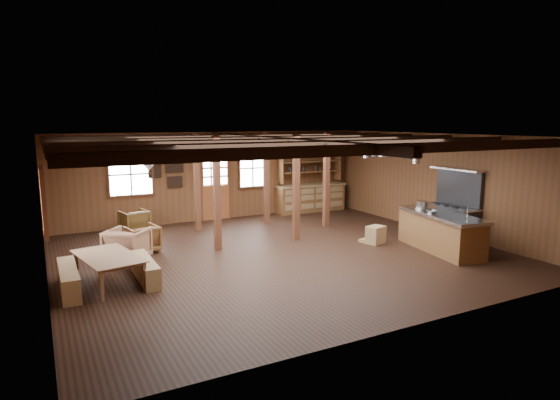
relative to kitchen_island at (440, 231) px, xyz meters
name	(u,v)px	position (x,y,z in m)	size (l,w,h in m)	color
room	(280,196)	(-3.60, 1.56, 0.92)	(10.04, 9.04, 2.84)	black
ceiling_joists	(277,141)	(-3.60, 1.74, 2.20)	(9.80, 8.82, 0.18)	black
timber_posts	(262,184)	(-3.08, 3.64, 0.92)	(3.95, 2.35, 2.80)	#4E2616
back_door	(216,192)	(-3.60, 6.01, 0.40)	(1.02, 0.08, 2.15)	brown
window_back_left	(131,174)	(-6.20, 6.02, 1.12)	(1.32, 0.06, 1.32)	white
window_back_right	(252,168)	(-2.30, 6.02, 1.12)	(1.02, 0.06, 1.32)	white
window_left	(43,201)	(-8.56, 2.06, 1.12)	(0.14, 1.24, 1.32)	white
notice_boards	(168,171)	(-5.10, 6.02, 1.16)	(1.08, 0.03, 0.90)	silver
back_counter	(311,194)	(-0.20, 5.77, 0.12)	(2.55, 0.60, 2.45)	brown
pendant_lamps	(173,160)	(-5.85, 2.56, 1.77)	(1.86, 2.36, 0.66)	#29292C
pot_rack	(377,153)	(-0.47, 1.93, 1.82)	(0.34, 3.00, 0.45)	#29292C
kitchen_island	(440,231)	(0.00, 0.00, 0.00)	(1.27, 2.61, 1.20)	brown
step_stool	(376,235)	(-0.97, 1.25, -0.25)	(0.52, 0.37, 0.46)	brown
commercial_range	(450,217)	(1.05, 0.67, 0.14)	(0.80, 1.55, 1.91)	#29292C
dining_table	(111,270)	(-7.50, 1.16, -0.18)	(1.70, 0.95, 0.60)	brown
bench_wall	(69,280)	(-8.25, 1.16, -0.25)	(0.31, 1.67, 0.46)	brown
bench_aisle	(145,269)	(-6.85, 1.16, -0.26)	(0.29, 1.57, 0.43)	brown
armchair_a	(142,239)	(-6.48, 3.23, -0.15)	(0.70, 0.72, 0.66)	brown
armchair_b	(134,221)	(-6.28, 5.36, -0.15)	(0.70, 0.72, 0.65)	brown
armchair_c	(128,245)	(-6.94, 2.56, -0.09)	(0.82, 0.84, 0.77)	brown
counter_pot	(422,205)	(0.01, 0.66, 0.56)	(0.33, 0.33, 0.20)	#BABDC1
bowl	(432,211)	(-0.18, 0.15, 0.49)	(0.24, 0.24, 0.06)	silver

